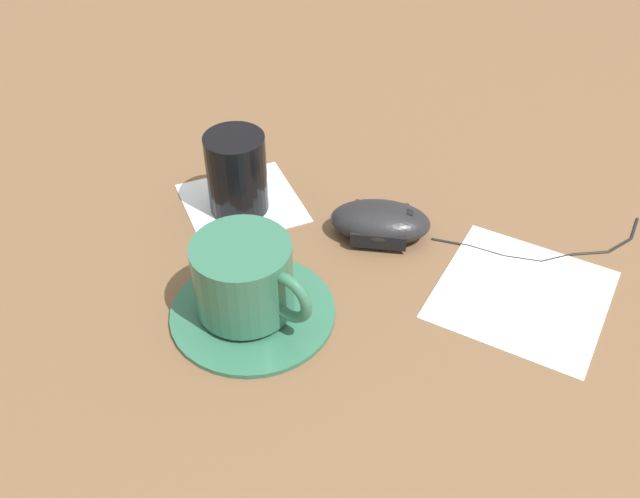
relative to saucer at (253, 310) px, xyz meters
The scene contains 8 objects.
ground_plane 0.17m from the saucer, 136.93° to the left, with size 3.00×3.00×0.00m, color brown.
saucer is the anchor object (origin of this frame).
coffee_cup 0.04m from the saucer, 124.42° to the right, with size 0.10×0.10×0.07m.
computer_mouse 0.17m from the saucer, 120.76° to the left, with size 0.09×0.12×0.04m.
mouse_cable 0.31m from the saucer, 95.46° to the left, with size 0.06×0.23×0.00m.
napkin_under_glass 0.17m from the saucer, behind, with size 0.12×0.12×0.00m, color white.
drinking_glass 0.17m from the saucer, behind, with size 0.06×0.06×0.09m, color black.
napkin_spare 0.25m from the saucer, 83.81° to the left, with size 0.15×0.15×0.00m, color silver.
Camera 1 is at (0.58, -0.15, 0.48)m, focal length 40.00 mm.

